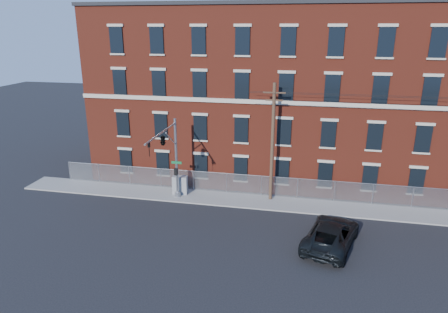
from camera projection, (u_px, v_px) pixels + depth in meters
name	position (u px, v px, depth m)	size (l,w,h in m)	color
ground	(236.00, 228.00, 29.95)	(140.00, 140.00, 0.00)	black
sidewalk	(394.00, 213.00, 32.28)	(65.00, 3.00, 0.12)	gray
mill_building	(387.00, 95.00, 38.09)	(55.30, 14.32, 16.30)	maroon
chain_link_fence	(393.00, 195.00, 33.19)	(59.06, 0.06, 1.85)	#A5A8AD
traffic_signal_mast	(166.00, 146.00, 31.45)	(0.90, 6.75, 7.00)	#9EA0A5
utility_pole_near	(272.00, 141.00, 33.12)	(1.80, 0.28, 10.00)	#483324
pickup_truck	(331.00, 234.00, 27.37)	(2.91, 6.32, 1.76)	black
utility_cabinet	(180.00, 185.00, 35.66)	(1.30, 0.65, 1.63)	gray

